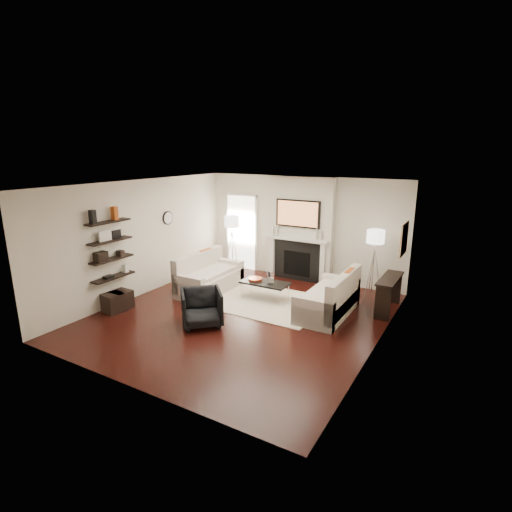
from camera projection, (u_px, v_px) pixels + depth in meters
The scene contains 71 objects.
room_envelope at pixel (241, 253), 7.97m from camera, with size 6.00×6.00×6.00m.
chimney_breast at pixel (300, 229), 10.37m from camera, with size 1.80×0.25×2.70m, color silver.
fireplace_surround at pixel (297, 261), 10.48m from camera, with size 1.30×0.02×1.04m, color black.
firebox at pixel (297, 264), 10.49m from camera, with size 0.75×0.02×0.65m, color black.
mantel_pilaster_l at pixel (272, 257), 10.79m from camera, with size 0.12×0.08×1.10m, color white.
mantel_pilaster_r at pixel (322, 264), 10.09m from camera, with size 0.12×0.08×1.10m, color white.
mantel_shelf at pixel (297, 239), 10.28m from camera, with size 1.70×0.18×0.07m, color white.
tv_body at pixel (298, 214), 10.13m from camera, with size 1.20×0.06×0.70m, color black.
tv_screen at pixel (297, 214), 10.10m from camera, with size 1.10×0.01×0.62m, color #BF723F.
candlestick_l_tall at pixel (278, 230), 10.51m from camera, with size 0.04×0.04×0.30m, color silver.
candlestick_l_short at pixel (274, 231), 10.58m from camera, with size 0.04×0.04×0.24m, color silver.
candlestick_r_tall at pixel (317, 234), 9.97m from camera, with size 0.04×0.04×0.30m, color silver.
candlestick_r_short at pixel (322, 236), 9.92m from camera, with size 0.04×0.04×0.24m, color silver.
hallway_panel at pixel (242, 233), 11.44m from camera, with size 0.90×0.02×2.10m, color white.
door_trim_l at pixel (228, 231), 11.65m from camera, with size 0.06×0.06×2.16m, color white.
door_trim_r at pixel (256, 234), 11.19m from camera, with size 0.06×0.06×2.16m, color white.
door_trim_top at pixel (241, 195), 11.14m from camera, with size 1.02×0.06×0.06m, color white.
rug at pixel (265, 301), 9.09m from camera, with size 2.60×2.00×0.01m, color beige.
loveseat_left_base at pixel (210, 283), 9.74m from camera, with size 0.85×1.80×0.42m, color beige.
loveseat_left_back at pixel (199, 268), 9.82m from camera, with size 0.18×1.80×0.80m, color beige.
loveseat_left_arm_n at pixel (188, 289), 9.04m from camera, with size 0.85×0.18×0.60m, color beige.
loveseat_left_arm_s at pixel (228, 271), 10.39m from camera, with size 0.85×0.18×0.60m, color beige.
loveseat_left_cushion at pixel (211, 273), 9.65m from camera, with size 0.63×1.44×0.10m, color beige.
pillow_left_orange at pixel (206, 257), 10.02m from camera, with size 0.10×0.42×0.42m, color #B24B16.
pillow_left_charcoal at pixel (191, 264), 9.52m from camera, with size 0.10×0.40×0.40m, color black.
loveseat_right_base at pixel (328, 304), 8.36m from camera, with size 0.85×1.80×0.42m, color beige.
loveseat_right_back at pixel (344, 293), 8.12m from camera, with size 0.18×1.80×0.80m, color beige.
loveseat_right_arm_n at pixel (313, 314), 7.66m from camera, with size 0.85×0.18×0.60m, color beige.
loveseat_right_arm_s at pixel (340, 289), 9.01m from camera, with size 0.85×0.18×0.60m, color beige.
loveseat_right_cushion at pixel (326, 292), 8.32m from camera, with size 0.63×1.44×0.10m, color beige.
pillow_right_orange at pixel (349, 280), 8.31m from camera, with size 0.10×0.42×0.42m, color #B24B16.
pillow_right_charcoal at pixel (340, 288), 7.82m from camera, with size 0.10×0.40×0.40m, color black.
coffee_table at pixel (265, 283), 9.13m from camera, with size 1.10×0.55×0.04m, color black.
coffee_leg_nw at pixel (241, 291), 9.25m from camera, with size 0.02×0.02×0.38m, color silver.
coffee_leg_ne at pixel (280, 298), 8.76m from camera, with size 0.02×0.02×0.38m, color silver.
coffee_leg_sw at pixel (251, 285), 9.61m from camera, with size 0.02×0.02×0.38m, color silver.
coffee_leg_se at pixel (289, 292), 9.13m from camera, with size 0.02×0.02×0.38m, color silver.
hurricane_glass at pixel (271, 277), 9.02m from camera, with size 0.16×0.16×0.29m, color white.
hurricane_candle at pixel (271, 280), 9.04m from camera, with size 0.09×0.09×0.13m, color white.
copper_bowl at pixel (256, 279), 9.24m from camera, with size 0.33×0.33×0.06m, color #AA391C.
armchair at pixel (202, 306), 7.80m from camera, with size 0.76×0.71×0.78m, color black.
lamp_left_post at pixel (232, 252), 11.12m from camera, with size 0.02×0.02×1.20m, color silver.
lamp_left_shade at pixel (232, 222), 10.90m from camera, with size 0.40×0.40×0.30m, color white.
lamp_left_leg_a at pixel (236, 252), 11.07m from camera, with size 0.02×0.02×1.25m, color silver.
lamp_left_leg_b at pixel (233, 251), 11.23m from camera, with size 0.02×0.02×1.25m, color silver.
lamp_left_leg_c at pixel (229, 252), 11.07m from camera, with size 0.02×0.02×1.25m, color silver.
lamp_right_post at pixel (373, 273), 9.23m from camera, with size 0.02×0.02×1.20m, color silver.
lamp_right_shade at pixel (376, 237), 9.01m from camera, with size 0.40×0.40×0.30m, color white.
lamp_right_leg_a at pixel (378, 273), 9.17m from camera, with size 0.02×0.02×1.25m, color silver.
lamp_right_leg_b at pixel (372, 271), 9.33m from camera, with size 0.02×0.02×1.25m, color silver.
lamp_right_leg_c at pixel (369, 273), 9.17m from camera, with size 0.02×0.02×1.25m, color silver.
console_top at pixel (390, 278), 8.38m from camera, with size 0.35×1.20×0.04m, color black.
console_leg_n at pixel (382, 304), 8.02m from camera, with size 0.30×0.04×0.71m, color black.
console_leg_s at pixel (394, 288), 8.94m from camera, with size 0.30×0.04×0.71m, color black.
wall_art at pixel (404, 239), 8.31m from camera, with size 0.03×0.70×0.70m, color tan.
shelf_bottom at pixel (114, 277), 8.58m from camera, with size 0.25×1.00×0.04m, color black.
shelf_lower at pixel (112, 259), 8.47m from camera, with size 0.25×1.00×0.04m, color black.
shelf_upper at pixel (110, 241), 8.37m from camera, with size 0.25×1.00×0.04m, color black.
shelf_top at pixel (108, 222), 8.27m from camera, with size 0.25×1.00×0.04m, color black.
decor_magfile_a at pixel (93, 217), 7.92m from camera, with size 0.12×0.10×0.28m, color black.
decor_magfile_b at pixel (114, 213), 8.38m from camera, with size 0.12×0.10×0.28m, color #B24B16.
decor_frame_a at pixel (105, 236), 8.24m from camera, with size 0.04×0.30×0.22m, color white.
decor_frame_b at pixel (116, 234), 8.50m from camera, with size 0.04×0.22×0.18m, color black.
decor_wine_rack at pixel (101, 257), 8.22m from camera, with size 0.18×0.25×0.20m, color black.
decor_box_small at pixel (120, 253), 8.66m from camera, with size 0.15×0.12×0.12m, color black.
decor_books at pixel (108, 277), 8.46m from camera, with size 0.14×0.20×0.05m, color black.
decor_box_tall at pixel (125, 268), 8.83m from camera, with size 0.10×0.10×0.18m, color white.
clock_rim at pixel (168, 218), 9.96m from camera, with size 0.34×0.34×0.04m, color black.
clock_face at pixel (168, 218), 9.95m from camera, with size 0.29×0.29×0.01m, color white.
ottoman_near at pixel (121, 300), 8.65m from camera, with size 0.40×0.40×0.40m, color black.
ottoman_far at pixel (114, 303), 8.48m from camera, with size 0.40×0.40×0.40m, color black.
Camera 1 is at (4.14, -6.52, 3.35)m, focal length 28.00 mm.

